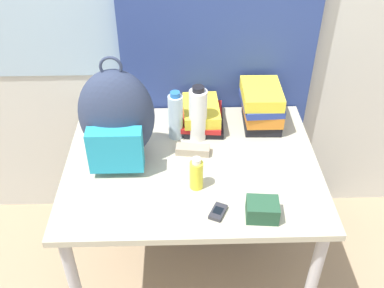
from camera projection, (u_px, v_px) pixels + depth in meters
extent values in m
cube|color=beige|center=(189.00, 3.00, 2.06)|extent=(6.00, 0.05, 2.50)
cube|color=navy|center=(220.00, 7.00, 2.02)|extent=(0.94, 0.04, 2.50)
cube|color=#B7B299|center=(192.00, 165.00, 1.97)|extent=(1.10, 0.87, 0.03)
cylinder|color=#B2B2B7|center=(311.00, 286.00, 1.91)|extent=(0.05, 0.05, 0.70)
cylinder|color=#B2B2B7|center=(101.00, 172.00, 2.49)|extent=(0.05, 0.05, 0.70)
cylinder|color=#B2B2B7|center=(279.00, 169.00, 2.51)|extent=(0.05, 0.05, 0.70)
ellipsoid|color=#2D3851|center=(117.00, 115.00, 1.87)|extent=(0.32, 0.21, 0.42)
cube|color=teal|center=(116.00, 150.00, 1.83)|extent=(0.22, 0.07, 0.19)
torus|color=#2D3851|center=(111.00, 67.00, 1.74)|extent=(0.09, 0.01, 0.09)
cube|color=black|center=(203.00, 121.00, 2.18)|extent=(0.20, 0.26, 0.03)
cube|color=red|center=(200.00, 116.00, 2.17)|extent=(0.22, 0.28, 0.03)
cube|color=yellow|center=(201.00, 110.00, 2.14)|extent=(0.17, 0.25, 0.06)
cube|color=black|center=(261.00, 120.00, 2.18)|extent=(0.18, 0.23, 0.05)
cube|color=orange|center=(262.00, 110.00, 2.15)|extent=(0.17, 0.24, 0.06)
cube|color=navy|center=(261.00, 103.00, 2.11)|extent=(0.19, 0.24, 0.03)
cube|color=yellow|center=(262.00, 94.00, 2.09)|extent=(0.18, 0.25, 0.06)
cylinder|color=silver|center=(176.00, 117.00, 2.05)|extent=(0.07, 0.07, 0.22)
cylinder|color=#286BB7|center=(175.00, 94.00, 1.97)|extent=(0.04, 0.04, 0.02)
cylinder|color=white|center=(198.00, 115.00, 2.03)|extent=(0.08, 0.08, 0.25)
cylinder|color=black|center=(198.00, 89.00, 1.95)|extent=(0.05, 0.05, 0.02)
cylinder|color=yellow|center=(196.00, 175.00, 1.80)|extent=(0.05, 0.05, 0.13)
cylinder|color=white|center=(196.00, 161.00, 1.76)|extent=(0.04, 0.04, 0.02)
cube|color=#2D2D33|center=(218.00, 212.00, 1.72)|extent=(0.08, 0.10, 0.02)
cube|color=black|center=(218.00, 210.00, 1.71)|extent=(0.05, 0.05, 0.00)
cube|color=gray|center=(193.00, 150.00, 2.00)|extent=(0.16, 0.07, 0.04)
cube|color=#234C33|center=(262.00, 210.00, 1.69)|extent=(0.13, 0.11, 0.07)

